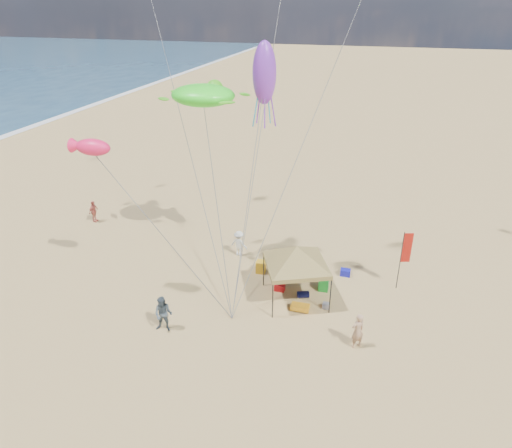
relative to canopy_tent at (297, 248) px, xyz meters
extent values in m
plane|color=tan|center=(-2.07, -3.03, -2.94)|extent=(280.00, 280.00, 0.00)
cylinder|color=black|center=(-1.87, 0.73, -1.99)|extent=(0.06, 0.06, 1.89)
cylinder|color=black|center=(0.73, 1.87, -1.99)|extent=(0.06, 0.06, 1.89)
cylinder|color=black|center=(-0.73, -1.87, -1.99)|extent=(0.06, 0.06, 1.89)
cylinder|color=black|center=(1.87, -0.73, -1.99)|extent=(0.06, 0.06, 1.89)
cube|color=olive|center=(0.00, 0.00, -0.94)|extent=(3.84, 3.84, 0.23)
pyramid|color=olive|center=(0.00, 0.00, 0.12)|extent=(5.25, 5.25, 0.94)
cylinder|color=black|center=(5.02, 2.41, -1.27)|extent=(0.04, 0.04, 3.34)
cube|color=#B1170E|center=(5.26, 2.48, -0.50)|extent=(0.48, 0.16, 1.67)
cube|color=red|center=(-0.91, 0.50, -2.75)|extent=(0.54, 0.38, 0.38)
cube|color=#1415A3|center=(2.27, 2.91, -2.75)|extent=(0.54, 0.38, 0.38)
cylinder|color=#0B0E34|center=(0.40, 0.19, -2.76)|extent=(0.69, 0.54, 0.36)
cylinder|color=#F2AD0D|center=(-2.06, 3.93, -2.76)|extent=(0.54, 0.69, 0.36)
cube|color=#188623|center=(1.30, 1.18, -2.59)|extent=(0.50, 0.50, 0.70)
cube|color=gold|center=(-2.34, 1.98, -2.59)|extent=(0.50, 0.50, 0.70)
cube|color=gray|center=(1.66, -0.41, -2.80)|extent=(0.34, 0.30, 0.28)
cube|color=orange|center=(0.46, -0.96, -2.74)|extent=(0.90, 0.50, 0.24)
imported|color=tan|center=(3.35, -2.90, -2.07)|extent=(0.75, 0.72, 1.74)
imported|color=#3C4952|center=(-5.33, -4.14, -2.04)|extent=(0.95, 0.79, 1.79)
imported|color=silver|center=(-4.10, 3.47, -2.14)|extent=(1.13, 0.78, 1.59)
imported|color=#B55345|center=(-15.10, 5.26, -2.18)|extent=(0.42, 0.91, 1.52)
ellipsoid|color=#32FF25|center=(-5.62, 2.69, 6.56)|extent=(3.69, 3.15, 1.10)
ellipsoid|color=#FF1D58|center=(-9.17, -2.04, 4.93)|extent=(1.92, 1.45, 0.77)
ellipsoid|color=purple|center=(-2.26, 2.09, 7.85)|extent=(1.25, 1.25, 2.90)
camera|label=1|loc=(3.52, -19.88, 11.12)|focal=32.98mm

